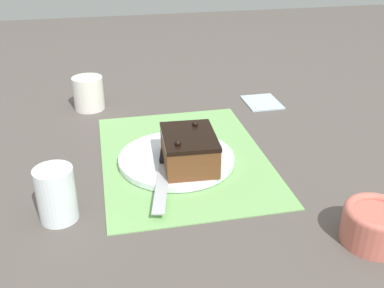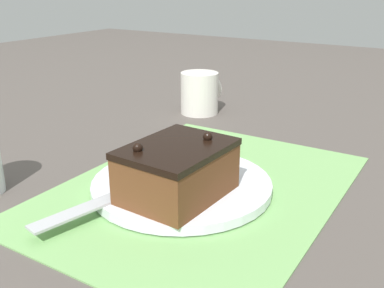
% 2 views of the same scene
% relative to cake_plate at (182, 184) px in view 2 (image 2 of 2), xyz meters
% --- Properties ---
extents(ground_plane, '(3.00, 3.00, 0.00)m').
position_rel_cake_plate_xyz_m(ground_plane, '(0.02, -0.02, -0.01)').
color(ground_plane, '#544C47').
extents(placemat_woven, '(0.46, 0.34, 0.00)m').
position_rel_cake_plate_xyz_m(placemat_woven, '(0.02, -0.02, -0.01)').
color(placemat_woven, '#7AB266').
rests_on(placemat_woven, ground_plane).
extents(cake_plate, '(0.24, 0.24, 0.01)m').
position_rel_cake_plate_xyz_m(cake_plate, '(0.00, 0.00, 0.00)').
color(cake_plate, white).
rests_on(cake_plate, placemat_woven).
extents(chocolate_cake, '(0.14, 0.11, 0.08)m').
position_rel_cake_plate_xyz_m(chocolate_cake, '(-0.04, -0.01, 0.04)').
color(chocolate_cake, brown).
rests_on(chocolate_cake, cake_plate).
extents(serving_knife, '(0.24, 0.07, 0.01)m').
position_rel_cake_plate_xyz_m(serving_knife, '(-0.03, 0.03, 0.01)').
color(serving_knife, black).
rests_on(serving_knife, cake_plate).
extents(coffee_mug, '(0.09, 0.08, 0.09)m').
position_rel_cake_plate_xyz_m(coffee_mug, '(0.33, 0.17, 0.03)').
color(coffee_mug, silver).
rests_on(coffee_mug, ground_plane).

